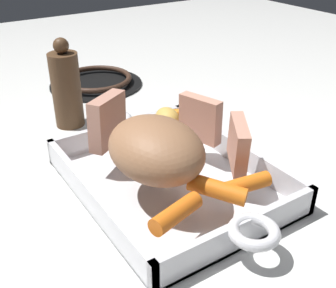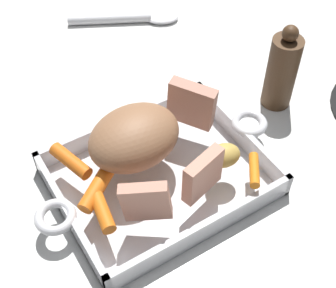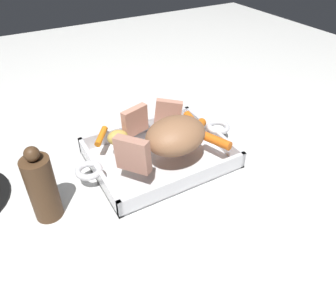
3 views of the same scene
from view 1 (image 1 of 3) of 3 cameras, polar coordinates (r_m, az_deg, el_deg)
ground_plane at (r=0.59m, az=0.21°, el=-5.77°), size 2.33×2.33×0.00m
roasting_dish at (r=0.58m, az=0.21°, el=-4.76°), size 0.39×0.24×0.04m
pork_roast at (r=0.52m, az=-1.67°, el=-0.71°), size 0.15×0.12×0.08m
roast_slice_thin at (r=0.60m, az=-8.32°, el=3.15°), size 0.06×0.07×0.08m
roast_slice_thick at (r=0.60m, az=4.42°, el=3.47°), size 0.07×0.04×0.07m
roast_slice_outer at (r=0.55m, az=9.63°, el=-0.08°), size 0.07×0.05×0.07m
baby_carrot_northwest at (r=0.51m, az=10.74°, el=-5.45°), size 0.03×0.06×0.02m
baby_carrot_center_left at (r=0.68m, az=1.39°, el=4.27°), size 0.05×0.06×0.02m
baby_carrot_center_right at (r=0.49m, az=6.46°, el=-6.36°), size 0.07×0.06×0.03m
baby_carrot_northeast at (r=0.45m, az=1.15°, el=-9.48°), size 0.04×0.07×0.02m
potato_golden_small at (r=0.64m, az=-0.11°, el=3.48°), size 0.05×0.05×0.03m
stove_burner_rear at (r=0.95m, az=-9.88°, el=8.50°), size 0.20×0.20×0.02m
pepper_mill at (r=0.75m, az=-13.81°, el=7.46°), size 0.05×0.05×0.16m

